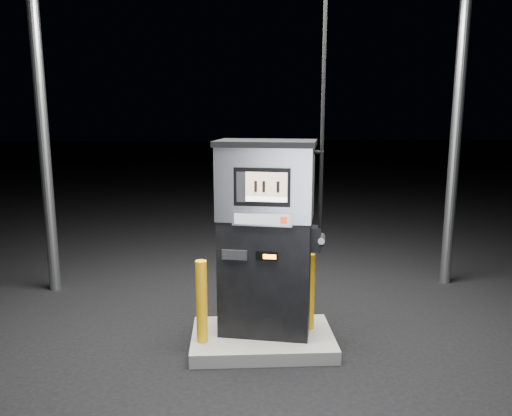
{
  "coord_description": "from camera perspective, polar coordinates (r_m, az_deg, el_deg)",
  "views": [
    {
      "loc": [
        -0.35,
        -5.29,
        2.64
      ],
      "look_at": [
        -0.07,
        0.0,
        1.61
      ],
      "focal_mm": 35.0,
      "sensor_mm": 36.0,
      "label": 1
    }
  ],
  "objects": [
    {
      "name": "ground",
      "position": [
        5.93,
        0.74,
        -15.44
      ],
      "size": [
        80.0,
        80.0,
        0.0
      ],
      "primitive_type": "plane",
      "color": "black",
      "rests_on": "ground"
    },
    {
      "name": "fuel_dispenser",
      "position": [
        5.58,
        1.17,
        -3.21
      ],
      "size": [
        1.26,
        0.85,
        4.53
      ],
      "rotation": [
        0.0,
        0.0,
        -0.21
      ],
      "color": "black",
      "rests_on": "pump_island"
    },
    {
      "name": "bollard_left",
      "position": [
        5.53,
        -6.22,
        -10.6
      ],
      "size": [
        0.13,
        0.13,
        0.92
      ],
      "primitive_type": "cylinder",
      "rotation": [
        0.0,
        0.0,
        -0.06
      ],
      "color": "#FFB00E",
      "rests_on": "pump_island"
    },
    {
      "name": "pump_island",
      "position": [
        5.9,
        0.75,
        -14.79
      ],
      "size": [
        1.6,
        1.0,
        0.15
      ],
      "primitive_type": "cube",
      "color": "slate",
      "rests_on": "ground"
    },
    {
      "name": "bollard_right",
      "position": [
        5.86,
        6.13,
        -9.48
      ],
      "size": [
        0.13,
        0.13,
        0.89
      ],
      "primitive_type": "cylinder",
      "rotation": [
        0.0,
        0.0,
        0.1
      ],
      "color": "#FFB00E",
      "rests_on": "pump_island"
    }
  ]
}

